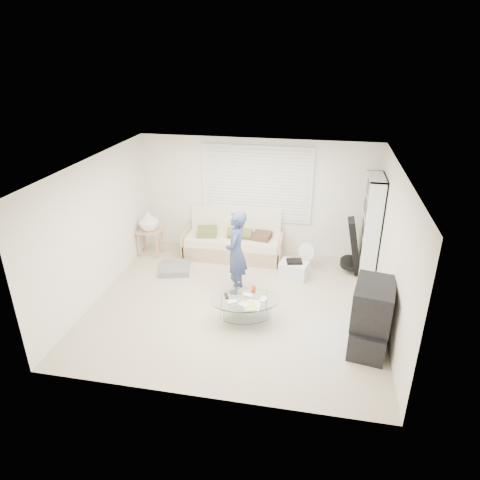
% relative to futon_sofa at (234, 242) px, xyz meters
% --- Properties ---
extents(ground, '(5.00, 5.00, 0.00)m').
position_rel_futon_sofa_xyz_m(ground, '(0.43, -1.87, -0.34)').
color(ground, tan).
rests_on(ground, ground).
extents(room_shell, '(5.02, 4.52, 2.51)m').
position_rel_futon_sofa_xyz_m(room_shell, '(0.43, -1.40, 1.29)').
color(room_shell, silver).
rests_on(room_shell, ground).
extents(window_blinds, '(2.32, 0.08, 1.62)m').
position_rel_futon_sofa_xyz_m(window_blinds, '(0.43, 0.33, 1.21)').
color(window_blinds, silver).
rests_on(window_blinds, ground).
extents(futon_sofa, '(2.11, 0.85, 1.03)m').
position_rel_futon_sofa_xyz_m(futon_sofa, '(0.00, 0.00, 0.00)').
color(futon_sofa, tan).
rests_on(futon_sofa, ground).
extents(grey_floor_pillow, '(0.71, 0.71, 0.13)m').
position_rel_futon_sofa_xyz_m(grey_floor_pillow, '(-1.03, -0.92, -0.27)').
color(grey_floor_pillow, slate).
rests_on(grey_floor_pillow, ground).
extents(side_table, '(0.51, 0.41, 1.02)m').
position_rel_futon_sofa_xyz_m(side_table, '(-1.79, -0.28, 0.41)').
color(side_table, tan).
rests_on(side_table, ground).
extents(bookshelf, '(0.32, 0.84, 2.00)m').
position_rel_futon_sofa_xyz_m(bookshelf, '(2.75, -0.20, 0.66)').
color(bookshelf, white).
rests_on(bookshelf, ground).
extents(guitar_case, '(0.42, 0.42, 1.12)m').
position_rel_futon_sofa_xyz_m(guitar_case, '(2.48, -0.29, 0.16)').
color(guitar_case, black).
rests_on(guitar_case, ground).
extents(floor_fan, '(0.36, 0.24, 0.59)m').
position_rel_futon_sofa_xyz_m(floor_fan, '(1.57, -0.30, 0.00)').
color(floor_fan, white).
rests_on(floor_fan, ground).
extents(storage_bin, '(0.60, 0.48, 0.37)m').
position_rel_futon_sofa_xyz_m(storage_bin, '(1.35, -0.70, -0.17)').
color(storage_bin, white).
rests_on(storage_bin, ground).
extents(tv_unit, '(0.68, 1.05, 1.07)m').
position_rel_futon_sofa_xyz_m(tv_unit, '(2.63, -2.61, 0.18)').
color(tv_unit, black).
rests_on(tv_unit, ground).
extents(coffee_table, '(1.28, 0.99, 0.54)m').
position_rel_futon_sofa_xyz_m(coffee_table, '(0.68, -2.35, 0.00)').
color(coffee_table, silver).
rests_on(coffee_table, ground).
extents(standing_person, '(0.41, 0.60, 1.59)m').
position_rel_futon_sofa_xyz_m(standing_person, '(0.34, -1.42, 0.45)').
color(standing_person, navy).
rests_on(standing_person, ground).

